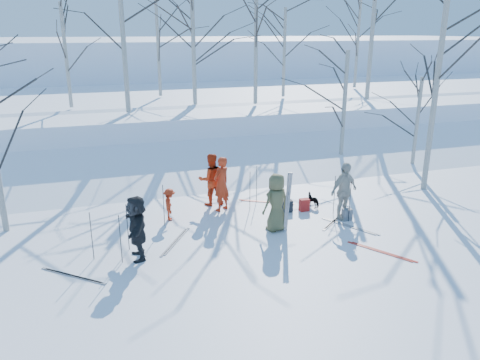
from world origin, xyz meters
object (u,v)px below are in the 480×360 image
object	(u,v)px
skier_grey_west	(137,228)
dog	(314,200)
skier_olive_center	(276,203)
skier_red_north	(221,184)
skier_red_seated	(170,204)
backpack_grey	(347,215)
skier_redor_behind	(211,179)
backpack_dark	(287,206)
backpack_red	(304,205)
skier_cream_east	(344,191)

from	to	relation	value
skier_grey_west	dog	distance (m)	6.52
skier_grey_west	skier_olive_center	bearing A→B (deg)	99.69
skier_red_north	skier_red_seated	world-z (taller)	skier_red_north
skier_red_seated	backpack_grey	bearing A→B (deg)	-99.08
backpack_grey	skier_redor_behind	bearing A→B (deg)	144.64
skier_red_seated	backpack_dark	size ratio (longest dim) A/B	2.63
backpack_grey	backpack_red	bearing A→B (deg)	129.57
skier_red_seated	skier_cream_east	world-z (taller)	skier_cream_east
skier_red_seated	skier_grey_west	world-z (taller)	skier_grey_west
skier_red_north	dog	world-z (taller)	skier_red_north
skier_red_north	skier_cream_east	distance (m)	4.01
skier_red_north	backpack_red	distance (m)	2.88
skier_redor_behind	dog	bearing A→B (deg)	158.38
skier_red_north	backpack_dark	xyz separation A→B (m)	(2.05, -0.82, -0.73)
skier_red_seated	skier_cream_east	size ratio (longest dim) A/B	0.56
skier_olive_center	skier_redor_behind	bearing A→B (deg)	-80.31
dog	backpack_red	bearing A→B (deg)	4.64
skier_redor_behind	skier_olive_center	bearing A→B (deg)	115.51
backpack_red	backpack_dark	xyz separation A→B (m)	(-0.59, 0.09, -0.01)
skier_redor_behind	backpack_red	xyz separation A→B (m)	(2.84, -1.53, -0.70)
dog	backpack_red	size ratio (longest dim) A/B	1.35
skier_grey_west	backpack_red	world-z (taller)	skier_grey_west
backpack_red	skier_olive_center	bearing A→B (deg)	-141.55
skier_olive_center	skier_redor_behind	size ratio (longest dim) A/B	0.98
skier_red_north	skier_red_seated	distance (m)	1.88
skier_red_north	backpack_grey	bearing A→B (deg)	117.31
backpack_red	skier_red_north	bearing A→B (deg)	161.01
skier_red_north	backpack_grey	world-z (taller)	skier_red_north
skier_red_north	skier_grey_west	distance (m)	4.08
backpack_grey	backpack_dark	distance (m)	1.99
skier_grey_west	backpack_dark	distance (m)	5.48
skier_red_seated	dog	xyz separation A→B (m)	(4.92, -0.32, -0.29)
skier_cream_east	backpack_grey	xyz separation A→B (m)	(0.08, -0.16, -0.75)
skier_red_north	skier_grey_west	bearing A→B (deg)	8.83
skier_red_seated	dog	size ratio (longest dim) A/B	1.85
skier_olive_center	skier_red_north	size ratio (longest dim) A/B	0.96
dog	backpack_dark	bearing A→B (deg)	-15.10
skier_olive_center	skier_cream_east	distance (m)	2.40
skier_redor_behind	backpack_dark	bearing A→B (deg)	146.90
skier_red_north	backpack_red	xyz separation A→B (m)	(2.64, -0.91, -0.72)
skier_cream_east	dog	bearing A→B (deg)	89.80
backpack_red	backpack_dark	distance (m)	0.60
skier_redor_behind	skier_red_north	bearing A→B (deg)	107.32
skier_olive_center	backpack_red	distance (m)	2.04
skier_redor_behind	backpack_red	size ratio (longest dim) A/B	4.36
backpack_red	backpack_grey	size ratio (longest dim) A/B	1.11
skier_red_north	backpack_red	bearing A→B (deg)	128.23
backpack_red	skier_redor_behind	bearing A→B (deg)	151.62
skier_redor_behind	dog	size ratio (longest dim) A/B	3.22
backpack_dark	skier_redor_behind	bearing A→B (deg)	147.36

